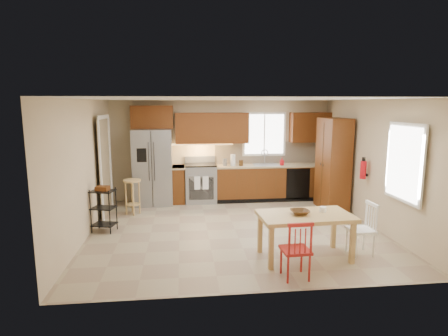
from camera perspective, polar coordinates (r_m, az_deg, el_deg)
floor at (r=7.39m, az=1.66°, el=-9.33°), size 5.50×5.50×0.00m
ceiling at (r=6.98m, az=1.77°, el=10.45°), size 5.50×5.00×0.02m
wall_back at (r=9.53m, az=-0.40°, el=2.74°), size 5.50×0.02×2.50m
wall_front at (r=4.67m, az=6.06°, el=-4.76°), size 5.50×0.02×2.50m
wall_left at (r=7.22m, az=-20.43°, el=-0.14°), size 0.02×5.00×2.50m
wall_right at (r=7.94m, az=21.77°, el=0.62°), size 0.02×5.00×2.50m
refrigerator at (r=9.19m, az=-10.76°, el=0.16°), size 0.92×0.75×1.82m
range_stove at (r=9.31m, az=-3.57°, el=-2.38°), size 0.76×0.63×0.92m
base_cabinet_narrow at (r=9.32m, az=-6.95°, el=-2.48°), size 0.30×0.60×0.90m
base_cabinet_run at (r=9.59m, az=7.48°, el=-2.14°), size 2.92×0.60×0.90m
dishwasher at (r=9.47m, az=11.19°, el=-2.40°), size 0.60×0.02×0.78m
backsplash at (r=9.75m, az=7.18°, el=2.38°), size 2.92×0.03×0.55m
upper_over_fridge at (r=9.27m, az=-10.90°, el=7.64°), size 1.00×0.35×0.55m
upper_left_block at (r=9.28m, az=-1.84°, el=6.11°), size 1.80×0.35×0.75m
upper_right_block at (r=9.80m, az=12.97°, el=6.07°), size 1.00×0.35×0.75m
window_back at (r=9.65m, az=6.14°, el=5.16°), size 1.12×0.04×1.12m
sink at (r=9.47m, az=6.42°, el=0.25°), size 0.62×0.46×0.16m
undercab_glow at (r=9.27m, az=-3.67°, el=3.64°), size 1.60×0.30×0.01m
soap_bottle at (r=9.45m, az=8.82°, el=1.01°), size 0.09×0.09×0.19m
paper_towel at (r=9.25m, az=1.37°, el=1.21°), size 0.12×0.12×0.28m
canister_steel at (r=9.23m, az=0.13°, el=0.88°), size 0.11×0.11×0.18m
canister_wood at (r=9.26m, az=2.62°, el=0.77°), size 0.10×0.10×0.14m
pantry at (r=8.91m, az=16.26°, el=0.55°), size 0.50×0.95×2.10m
fire_extinguisher at (r=8.04m, az=20.44°, el=-0.27°), size 0.12×0.12×0.36m
window_right at (r=6.90m, az=25.82°, el=0.73°), size 0.04×1.02×1.32m
doorway at (r=8.49m, az=-17.74°, el=0.04°), size 0.04×0.95×2.10m
dining_table at (r=6.12m, az=12.18°, el=-10.17°), size 1.48×0.88×0.70m
chair_red at (r=5.42m, az=10.84°, el=-12.01°), size 0.41×0.41×0.85m
chair_white at (r=6.50m, az=20.12°, el=-8.71°), size 0.41×0.41×0.85m
table_bowl at (r=5.98m, az=11.48°, el=-7.00°), size 0.30×0.30×0.07m
table_jar at (r=6.19m, az=14.82°, el=-6.30°), size 0.10×0.10×0.11m
bar_stool at (r=8.51m, az=-13.74°, el=-4.30°), size 0.46×0.46×0.78m
utility_cart at (r=7.51m, az=-17.87°, el=-6.13°), size 0.49×0.43×0.84m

